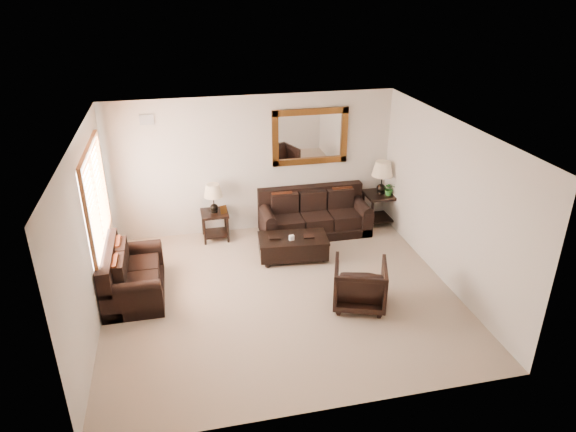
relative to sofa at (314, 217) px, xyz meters
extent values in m
cube|color=gray|center=(-1.11, -2.08, -0.32)|extent=(5.50, 5.00, 0.01)
cube|color=white|center=(-1.11, -2.08, 2.38)|extent=(5.50, 5.00, 0.01)
cube|color=beige|center=(-1.11, 0.42, 1.03)|extent=(5.50, 0.01, 2.70)
cube|color=beige|center=(-1.11, -4.58, 1.03)|extent=(5.50, 0.01, 2.70)
cube|color=beige|center=(-3.86, -2.08, 1.03)|extent=(0.01, 5.00, 2.70)
cube|color=beige|center=(1.64, -2.08, 1.03)|extent=(0.01, 5.00, 2.70)
cube|color=white|center=(-3.85, -1.18, 1.23)|extent=(0.01, 1.80, 1.50)
cube|color=brown|center=(-3.81, -1.18, 2.02)|extent=(0.06, 1.96, 0.08)
cube|color=brown|center=(-3.81, -1.18, 0.44)|extent=(0.06, 1.96, 0.08)
cube|color=brown|center=(-3.81, -2.12, 1.23)|extent=(0.06, 0.08, 1.50)
cube|color=brown|center=(-3.81, -0.24, 1.23)|extent=(0.06, 0.08, 1.50)
cube|color=brown|center=(-3.81, -1.18, 1.23)|extent=(0.05, 0.05, 1.50)
cube|color=#502610|center=(0.00, 0.39, 1.53)|extent=(1.50, 0.06, 1.10)
cube|color=white|center=(0.00, 0.40, 1.53)|extent=(1.26, 0.01, 0.86)
cube|color=#999999|center=(-3.01, 0.40, 2.03)|extent=(0.25, 0.02, 0.18)
cube|color=black|center=(0.00, -0.06, -0.23)|extent=(2.12, 0.92, 0.17)
cube|color=black|center=(0.00, 0.29, 0.34)|extent=(2.12, 0.21, 0.43)
cube|color=black|center=(-0.57, -0.08, -0.01)|extent=(0.54, 0.75, 0.26)
cube|color=black|center=(0.00, -0.08, -0.01)|extent=(0.54, 0.75, 0.26)
cube|color=black|center=(0.57, -0.08, -0.01)|extent=(0.54, 0.75, 0.26)
cube|color=black|center=(-0.96, -0.06, -0.06)|extent=(0.21, 0.92, 0.51)
cylinder|color=black|center=(-0.96, -0.06, 0.20)|extent=(0.21, 0.90, 0.21)
cube|color=black|center=(0.96, -0.06, -0.06)|extent=(0.21, 0.92, 0.51)
cylinder|color=black|center=(0.96, -0.06, 0.20)|extent=(0.21, 0.90, 0.21)
cube|color=#5A1F0B|center=(-0.62, 0.12, 0.33)|extent=(0.41, 0.18, 0.42)
cube|color=#5A1F0B|center=(0.62, 0.12, 0.33)|extent=(0.41, 0.18, 0.42)
cube|color=black|center=(-3.39, -1.55, -0.23)|extent=(0.90, 1.51, 0.17)
cube|color=black|center=(-3.74, -1.55, 0.32)|extent=(0.21, 1.51, 0.43)
cube|color=black|center=(-3.37, -1.83, -0.02)|extent=(0.74, 0.53, 0.26)
cube|color=black|center=(-3.37, -1.28, -0.02)|extent=(0.74, 0.53, 0.26)
cube|color=black|center=(-3.39, -2.20, -0.06)|extent=(0.90, 0.21, 0.50)
cylinder|color=black|center=(-3.39, -2.20, 0.19)|extent=(0.88, 0.21, 0.21)
cube|color=black|center=(-3.39, -0.90, -0.06)|extent=(0.90, 0.21, 0.50)
cylinder|color=black|center=(-3.39, -0.90, 0.19)|extent=(0.88, 0.21, 0.21)
cube|color=#5A1F0B|center=(-3.56, -1.87, 0.32)|extent=(0.18, 0.40, 0.41)
cube|color=#5A1F0B|center=(-3.56, -1.23, 0.32)|extent=(0.18, 0.40, 0.41)
cube|color=black|center=(-1.95, 0.12, 0.22)|extent=(0.52, 0.52, 0.05)
cube|color=black|center=(-1.95, 0.12, -0.20)|extent=(0.44, 0.44, 0.03)
cylinder|color=black|center=(-2.17, -0.10, -0.06)|extent=(0.05, 0.05, 0.52)
cylinder|color=black|center=(-1.73, -0.10, -0.06)|extent=(0.05, 0.05, 0.52)
cylinder|color=black|center=(-2.17, 0.34, -0.06)|extent=(0.05, 0.05, 0.52)
cylinder|color=black|center=(-1.73, 0.34, -0.06)|extent=(0.05, 0.05, 0.52)
sphere|color=black|center=(-1.95, 0.12, 0.34)|extent=(0.16, 0.16, 0.16)
cylinder|color=black|center=(-1.95, 0.12, 0.51)|extent=(0.02, 0.02, 0.34)
cone|color=#CDB089|center=(-1.95, 0.12, 0.70)|extent=(0.36, 0.36, 0.24)
cube|color=#502610|center=(-1.78, 0.03, 0.33)|extent=(0.14, 0.09, 0.16)
cube|color=black|center=(1.42, 0.08, 0.32)|extent=(0.61, 0.61, 0.06)
cube|color=black|center=(1.42, 0.08, -0.18)|extent=(0.52, 0.52, 0.03)
cylinder|color=black|center=(1.16, -0.19, -0.01)|extent=(0.06, 0.06, 0.61)
cylinder|color=black|center=(1.68, -0.19, -0.01)|extent=(0.06, 0.06, 0.61)
cylinder|color=black|center=(1.16, 0.34, -0.01)|extent=(0.06, 0.06, 0.61)
cylinder|color=black|center=(1.68, 0.34, -0.01)|extent=(0.06, 0.06, 0.61)
sphere|color=black|center=(1.42, 0.08, 0.46)|extent=(0.19, 0.19, 0.19)
cylinder|color=black|center=(1.42, 0.08, 0.66)|extent=(0.03, 0.03, 0.40)
cone|color=#CDB089|center=(1.42, 0.08, 0.88)|extent=(0.42, 0.42, 0.29)
sphere|color=black|center=(-1.16, -1.20, -0.27)|extent=(0.11, 0.11, 0.11)
sphere|color=black|center=(-0.14, -1.20, -0.27)|extent=(0.11, 0.11, 0.11)
sphere|color=black|center=(-1.16, -0.73, -0.27)|extent=(0.11, 0.11, 0.11)
sphere|color=black|center=(-0.14, -0.73, -0.27)|extent=(0.11, 0.11, 0.11)
cube|color=black|center=(-0.65, -0.97, -0.07)|extent=(1.27, 0.77, 0.34)
cube|color=black|center=(-0.65, -0.97, 0.08)|extent=(1.29, 0.78, 0.04)
cube|color=black|center=(-0.98, -0.92, 0.12)|extent=(0.22, 0.16, 0.03)
cube|color=black|center=(-0.37, -1.01, 0.11)|extent=(0.20, 0.15, 0.02)
cube|color=white|center=(-0.70, -1.06, 0.15)|extent=(0.09, 0.07, 0.09)
imported|color=black|center=(0.02, -2.61, 0.09)|extent=(0.98, 0.95, 0.81)
imported|color=#22591E|center=(1.55, -0.04, 0.45)|extent=(0.31, 0.32, 0.21)
camera|label=1|loc=(-2.52, -8.90, 4.32)|focal=32.00mm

